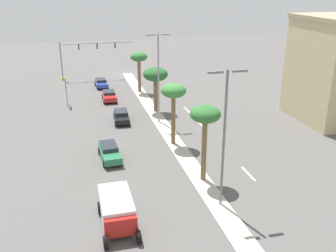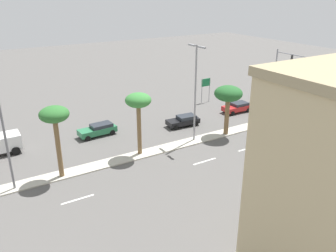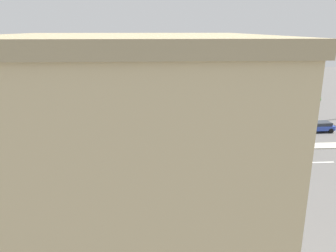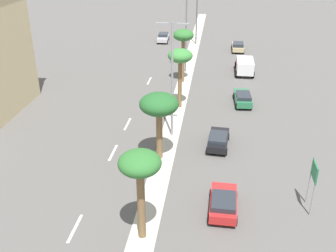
# 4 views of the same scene
# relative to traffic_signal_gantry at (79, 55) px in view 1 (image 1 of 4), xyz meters

# --- Properties ---
(ground_plane) EXTENTS (160.00, 160.00, 0.00)m
(ground_plane) POSITION_rel_traffic_signal_gantry_xyz_m (-8.61, 33.14, -4.29)
(ground_plane) COLOR #565451
(median_curb) EXTENTS (1.80, 90.00, 0.12)m
(median_curb) POSITION_rel_traffic_signal_gantry_xyz_m (-8.61, 43.14, -4.23)
(median_curb) COLOR #B7B2A3
(median_curb) RESTS_ON ground
(lane_stripe_inboard) EXTENTS (0.20, 2.80, 0.01)m
(lane_stripe_inboard) POSITION_rel_traffic_signal_gantry_xyz_m (-13.28, 2.14, -4.29)
(lane_stripe_inboard) COLOR silver
(lane_stripe_inboard) RESTS_ON ground
(lane_stripe_leading) EXTENTS (0.20, 2.80, 0.01)m
(lane_stripe_leading) POSITION_rel_traffic_signal_gantry_xyz_m (-13.28, 11.35, -4.29)
(lane_stripe_leading) COLOR silver
(lane_stripe_leading) RESTS_ON ground
(lane_stripe_outboard) EXTENTS (0.20, 2.80, 0.01)m
(lane_stripe_outboard) POSITION_rel_traffic_signal_gantry_xyz_m (-13.28, 21.47, -4.29)
(lane_stripe_outboard) COLOR silver
(lane_stripe_outboard) RESTS_ON ground
(lane_stripe_far) EXTENTS (0.20, 2.80, 0.01)m
(lane_stripe_far) POSITION_rel_traffic_signal_gantry_xyz_m (-13.28, 27.43, -4.29)
(lane_stripe_far) COLOR silver
(lane_stripe_far) RESTS_ON ground
(lane_stripe_trailing) EXTENTS (0.20, 2.80, 0.01)m
(lane_stripe_trailing) POSITION_rel_traffic_signal_gantry_xyz_m (-13.28, 40.60, -4.29)
(lane_stripe_trailing) COLOR silver
(lane_stripe_trailing) RESTS_ON ground
(traffic_signal_gantry) EXTENTS (12.92, 0.53, 6.79)m
(traffic_signal_gantry) POSITION_rel_traffic_signal_gantry_xyz_m (0.00, 0.00, 0.00)
(traffic_signal_gantry) COLOR gray
(traffic_signal_gantry) RESTS_ON ground
(directional_road_sign) EXTENTS (0.10, 1.60, 3.71)m
(directional_road_sign) POSITION_rel_traffic_signal_gantry_xyz_m (2.53, 15.51, -1.59)
(directional_road_sign) COLOR gray
(directional_road_sign) RESTS_ON ground
(palm_tree_inboard) EXTENTS (2.60, 2.60, 6.22)m
(palm_tree_inboard) POSITION_rel_traffic_signal_gantry_xyz_m (-8.65, 11.09, 0.99)
(palm_tree_inboard) COLOR brown
(palm_tree_inboard) RESTS_ON median_curb
(palm_tree_near) EXTENTS (3.27, 3.27, 5.91)m
(palm_tree_near) POSITION_rel_traffic_signal_gantry_xyz_m (-9.00, 21.09, 0.66)
(palm_tree_near) COLOR brown
(palm_tree_near) RESTS_ON median_curb
(palm_tree_rear) EXTENTS (2.64, 2.64, 6.60)m
(palm_tree_rear) POSITION_rel_traffic_signal_gantry_xyz_m (-8.39, 32.31, 1.40)
(palm_tree_rear) COLOR brown
(palm_tree_rear) RESTS_ON median_curb
(palm_tree_trailing) EXTENTS (2.61, 2.61, 6.80)m
(palm_tree_trailing) POSITION_rel_traffic_signal_gantry_xyz_m (-8.85, 40.67, 1.58)
(palm_tree_trailing) COLOR brown
(palm_tree_trailing) RESTS_ON median_curb
(street_lamp_center) EXTENTS (2.90, 0.24, 10.79)m
(street_lamp_center) POSITION_rel_traffic_signal_gantry_xyz_m (-8.43, 25.35, 2.08)
(street_lamp_center) COLOR gray
(street_lamp_center) RESTS_ON median_curb
(street_lamp_front) EXTENTS (2.90, 0.24, 10.72)m
(street_lamp_front) POSITION_rel_traffic_signal_gantry_xyz_m (-8.85, 44.80, 2.05)
(street_lamp_front) COLOR slate
(street_lamp_front) RESTS_ON median_curb
(sedan_black_outboard) EXTENTS (2.11, 4.29, 1.34)m
(sedan_black_outboard) POSITION_rel_traffic_signal_gantry_xyz_m (-3.97, 23.82, -3.57)
(sedan_black_outboard) COLOR black
(sedan_black_outboard) RESTS_ON ground
(sedan_blue_right) EXTENTS (2.05, 3.98, 1.32)m
(sedan_blue_right) POSITION_rel_traffic_signal_gantry_xyz_m (-3.04, 6.44, -3.58)
(sedan_blue_right) COLOR #2D47AD
(sedan_blue_right) RESTS_ON ground
(sedan_green_front) EXTENTS (2.06, 4.55, 1.40)m
(sedan_green_front) POSITION_rel_traffic_signal_gantry_xyz_m (-1.33, 34.27, -3.53)
(sedan_green_front) COLOR #287047
(sedan_green_front) RESTS_ON ground
(sedan_red_center) EXTENTS (2.04, 4.08, 1.35)m
(sedan_red_center) POSITION_rel_traffic_signal_gantry_xyz_m (-3.49, 14.43, -3.56)
(sedan_red_center) COLOR red
(sedan_red_center) RESTS_ON ground
(box_truck) EXTENTS (2.50, 5.47, 2.05)m
(box_truck) POSITION_rel_traffic_signal_gantry_xyz_m (-0.67, 45.40, -3.11)
(box_truck) COLOR #B21E19
(box_truck) RESTS_ON ground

